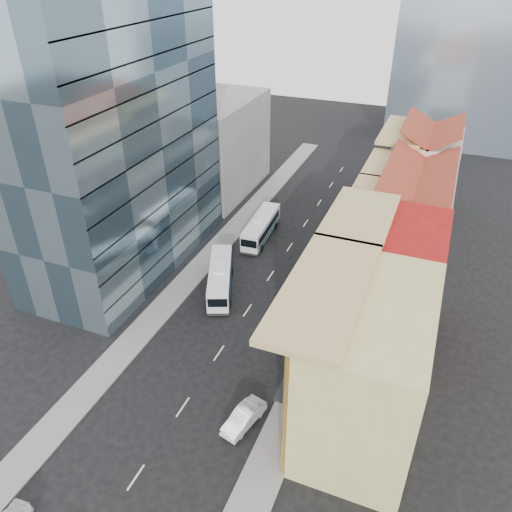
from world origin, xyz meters
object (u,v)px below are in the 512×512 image
at_px(office_tower, 114,141).
at_px(bus_right, 306,293).
at_px(shophouse_tan, 368,368).
at_px(bus_left_far, 261,227).
at_px(sedan_right, 244,417).
at_px(bus_left_near, 220,278).

xyz_separation_m(office_tower, bus_right, (22.50, -1.13, -13.19)).
relative_size(shophouse_tan, bus_right, 1.24).
distance_m(bus_left_far, sedan_right, 30.12).
height_order(bus_left_far, sedan_right, bus_left_far).
bearing_deg(bus_right, shophouse_tan, -60.65).
distance_m(office_tower, sedan_right, 31.90).
distance_m(shophouse_tan, bus_left_far, 31.15).
height_order(bus_left_near, bus_left_far, bus_left_near).
bearing_deg(shophouse_tan, bus_left_far, 126.30).
bearing_deg(office_tower, shophouse_tan, -24.30).
relative_size(bus_left_far, bus_right, 0.88).
height_order(bus_right, sedan_right, bus_right).
bearing_deg(office_tower, bus_left_near, -7.26).
bearing_deg(sedan_right, office_tower, 155.71).
xyz_separation_m(bus_left_far, bus_right, (9.76, -11.99, 0.22)).
xyz_separation_m(bus_left_near, sedan_right, (9.64, -16.03, -0.88)).
relative_size(bus_left_far, sedan_right, 2.27).
height_order(shophouse_tan, bus_right, shophouse_tan).
distance_m(bus_left_near, bus_left_far, 12.48).
height_order(bus_left_near, sedan_right, bus_left_near).
bearing_deg(bus_left_near, sedan_right, -81.24).
bearing_deg(bus_left_near, office_tower, 150.46).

